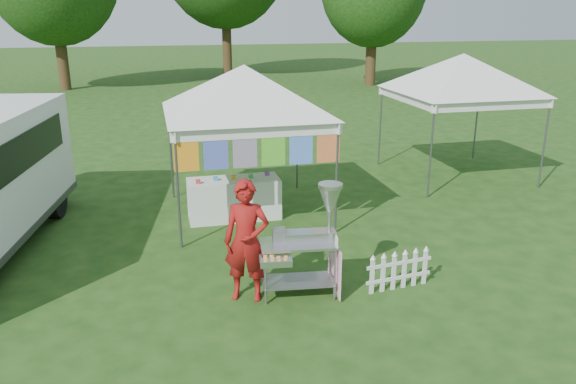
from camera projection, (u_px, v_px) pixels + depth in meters
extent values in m
plane|color=#1B4012|center=(288.00, 293.00, 8.29)|extent=(120.00, 120.00, 0.00)
cylinder|color=#59595E|center=(178.00, 191.00, 9.56)|extent=(0.04, 0.04, 2.10)
cylinder|color=#59595E|center=(336.00, 179.00, 10.20)|extent=(0.04, 0.04, 2.10)
cylinder|color=#59595E|center=(171.00, 151.00, 12.18)|extent=(0.04, 0.04, 2.10)
cylinder|color=#59595E|center=(297.00, 144.00, 12.82)|extent=(0.04, 0.04, 2.10)
cube|color=white|center=(259.00, 132.00, 9.58)|extent=(3.00, 0.03, 0.22)
cube|color=white|center=(234.00, 105.00, 12.21)|extent=(3.00, 0.03, 0.22)
pyramid|color=white|center=(244.00, 64.00, 10.58)|extent=(4.24, 4.24, 0.90)
cylinder|color=#59595E|center=(259.00, 127.00, 9.56)|extent=(3.00, 0.03, 0.03)
cube|color=orange|center=(186.00, 151.00, 9.39)|extent=(0.42, 0.01, 0.70)
cube|color=#6B17A1|center=(216.00, 150.00, 9.50)|extent=(0.42, 0.01, 0.70)
cube|color=#2FB29D|center=(245.00, 148.00, 9.61)|extent=(0.42, 0.01, 0.70)
cube|color=#168925|center=(273.00, 146.00, 9.72)|extent=(0.42, 0.01, 0.70)
cube|color=blue|center=(301.00, 145.00, 9.84)|extent=(0.42, 0.01, 0.70)
cube|color=#DD1847|center=(328.00, 143.00, 9.95)|extent=(0.42, 0.01, 0.70)
cylinder|color=#59595E|center=(431.00, 151.00, 12.18)|extent=(0.04, 0.04, 2.10)
cylinder|color=#59595E|center=(544.00, 144.00, 12.82)|extent=(0.04, 0.04, 2.10)
cylinder|color=#59595E|center=(380.00, 126.00, 14.81)|extent=(0.04, 0.04, 2.10)
cylinder|color=#59595E|center=(476.00, 121.00, 15.44)|extent=(0.04, 0.04, 2.10)
cube|color=white|center=(494.00, 105.00, 12.21)|extent=(3.00, 0.03, 0.22)
cube|color=white|center=(432.00, 88.00, 14.83)|extent=(3.00, 0.03, 0.22)
pyramid|color=white|center=(464.00, 53.00, 13.21)|extent=(4.24, 4.24, 0.90)
cylinder|color=#59595E|center=(494.00, 102.00, 12.18)|extent=(3.00, 0.03, 0.03)
cylinder|color=#352613|center=(61.00, 50.00, 28.47)|extent=(0.56, 0.56, 3.96)
cylinder|color=#352613|center=(227.00, 36.00, 34.06)|extent=(0.56, 0.56, 4.84)
cylinder|color=#352613|center=(371.00, 52.00, 30.30)|extent=(0.56, 0.56, 3.52)
cylinder|color=gray|center=(266.00, 278.00, 7.85)|extent=(0.04, 0.04, 0.82)
cylinder|color=gray|center=(335.00, 274.00, 7.97)|extent=(0.04, 0.04, 0.82)
cylinder|color=gray|center=(263.00, 265.00, 8.27)|extent=(0.04, 0.04, 0.82)
cylinder|color=gray|center=(329.00, 261.00, 8.39)|extent=(0.04, 0.04, 0.82)
cube|color=gray|center=(298.00, 281.00, 8.18)|extent=(1.09, 0.64, 0.01)
cube|color=#B7B7BC|center=(298.00, 243.00, 7.99)|extent=(1.15, 0.67, 0.04)
cube|color=#B7B7BC|center=(309.00, 236.00, 8.03)|extent=(0.79, 0.32, 0.14)
cube|color=gray|center=(279.00, 235.00, 7.97)|extent=(0.20, 0.22, 0.20)
cylinder|color=gray|center=(330.00, 214.00, 7.96)|extent=(0.05, 0.05, 0.82)
cone|color=#B7B7BC|center=(330.00, 199.00, 7.89)|extent=(0.36, 0.36, 0.36)
cylinder|color=#B7B7BC|center=(330.00, 186.00, 7.83)|extent=(0.38, 0.38, 0.05)
cube|color=#B7B7BC|center=(276.00, 261.00, 7.66)|extent=(0.46, 0.32, 0.09)
cube|color=#FFABCC|center=(336.00, 267.00, 8.19)|extent=(0.10, 0.68, 0.74)
cube|color=white|center=(337.00, 242.00, 7.78)|extent=(0.03, 0.13, 0.16)
imported|color=maroon|center=(247.00, 241.00, 7.89)|extent=(0.75, 0.62, 1.78)
cube|color=white|center=(12.00, 167.00, 11.56)|extent=(2.22, 1.12, 1.01)
cube|color=black|center=(33.00, 146.00, 9.74)|extent=(0.52, 3.04, 0.61)
cube|color=black|center=(14.00, 123.00, 11.68)|extent=(1.88, 0.34, 0.61)
cylinder|color=black|center=(55.00, 199.00, 11.20)|extent=(0.37, 0.79, 0.76)
cube|color=white|center=(372.00, 276.00, 8.19)|extent=(0.07, 0.03, 0.56)
cube|color=white|center=(383.00, 274.00, 8.25)|extent=(0.07, 0.03, 0.56)
cube|color=white|center=(394.00, 273.00, 8.31)|extent=(0.07, 0.03, 0.56)
cube|color=white|center=(404.00, 271.00, 8.37)|extent=(0.07, 0.03, 0.56)
cube|color=white|center=(415.00, 269.00, 8.43)|extent=(0.07, 0.03, 0.56)
cube|color=white|center=(425.00, 267.00, 8.49)|extent=(0.07, 0.03, 0.56)
cube|color=white|center=(398.00, 278.00, 8.37)|extent=(1.08, 0.15, 0.05)
cube|color=white|center=(399.00, 263.00, 8.30)|extent=(1.08, 0.15, 0.05)
cube|color=white|center=(234.00, 199.00, 11.15)|extent=(1.80, 0.70, 0.81)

